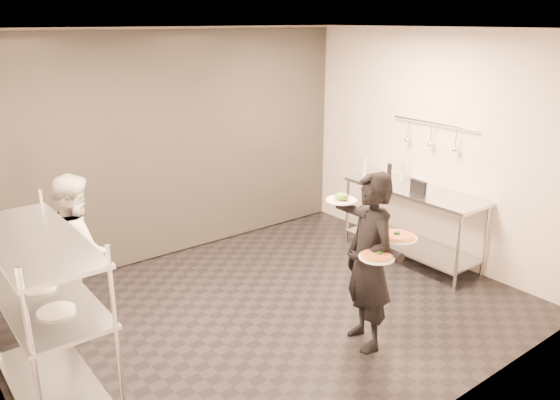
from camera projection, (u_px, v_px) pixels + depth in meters
room_shell at (207, 159)px, 6.09m from camera, size 5.00×4.00×2.80m
pass_rack at (45, 311)px, 4.16m from camera, size 0.60×1.60×1.50m
prep_counter at (412, 212)px, 6.72m from camera, size 0.60×1.80×0.92m
utensil_rail at (431, 136)px, 6.57m from camera, size 0.07×1.20×0.31m
waiter at (369, 262)px, 4.85m from camera, size 0.56×0.69×1.65m
chef at (78, 249)px, 5.31m from camera, size 0.64×0.79×1.51m
pizza_plate_near at (377, 256)px, 4.54m from camera, size 0.30×0.30×0.05m
pizza_plate_far at (398, 236)px, 4.73m from camera, size 0.32×0.32×0.05m
salad_plate at (342, 198)px, 4.84m from camera, size 0.28×0.28×0.07m
pos_monitor at (418, 187)px, 6.41m from camera, size 0.08×0.23×0.17m
bottle_green at (365, 166)px, 7.16m from camera, size 0.07×0.07×0.25m
bottle_clear at (402, 172)px, 6.93m from camera, size 0.07×0.07×0.23m
bottle_dark at (389, 172)px, 6.99m from camera, size 0.06×0.06×0.21m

